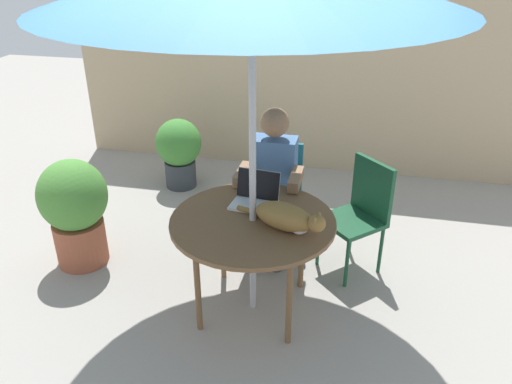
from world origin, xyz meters
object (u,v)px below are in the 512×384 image
(potted_plant_near_fence, at_px, (179,149))
(potted_plant_by_chair, at_px, (75,208))
(cat, at_px, (287,218))
(patio_table, at_px, (253,226))
(laptop, at_px, (256,194))
(chair_occupied, at_px, (276,188))
(person_seated, at_px, (273,178))
(chair_empty, at_px, (361,208))

(potted_plant_near_fence, height_order, potted_plant_by_chair, potted_plant_by_chair)
(cat, height_order, potted_plant_near_fence, cat)
(patio_table, xyz_separation_m, laptop, (-0.03, 0.23, 0.12))
(chair_occupied, distance_m, person_seated, 0.23)
(chair_empty, distance_m, person_seated, 0.71)
(chair_empty, height_order, cat, cat)
(chair_empty, height_order, laptop, laptop)
(person_seated, bearing_deg, chair_empty, -2.75)
(laptop, distance_m, potted_plant_by_chair, 1.47)
(chair_empty, distance_m, laptop, 0.88)
(chair_occupied, xyz_separation_m, person_seated, (0.00, -0.16, 0.17))
(person_seated, bearing_deg, potted_plant_near_fence, 138.47)
(potted_plant_near_fence, relative_size, potted_plant_by_chair, 0.83)
(chair_occupied, xyz_separation_m, laptop, (-0.03, -0.63, 0.26))
(chair_occupied, distance_m, laptop, 0.68)
(cat, distance_m, potted_plant_near_fence, 2.31)
(person_seated, xyz_separation_m, cat, (0.24, -0.78, 0.11))
(chair_empty, relative_size, person_seated, 0.72)
(chair_empty, relative_size, laptop, 2.72)
(patio_table, xyz_separation_m, chair_occupied, (0.00, 0.86, -0.14))
(chair_occupied, relative_size, cat, 1.45)
(chair_occupied, distance_m, potted_plant_near_fence, 1.45)
(chair_occupied, relative_size, laptop, 2.72)
(patio_table, height_order, potted_plant_by_chair, potted_plant_by_chair)
(chair_empty, bearing_deg, patio_table, -135.98)
(chair_occupied, height_order, cat, cat)
(potted_plant_by_chair, bearing_deg, potted_plant_near_fence, 78.14)
(chair_occupied, relative_size, potted_plant_by_chair, 1.01)
(patio_table, xyz_separation_m, potted_plant_near_fence, (-1.16, 1.73, -0.25))
(laptop, distance_m, potted_plant_near_fence, 1.91)
(cat, bearing_deg, person_seated, 107.07)
(potted_plant_near_fence, bearing_deg, cat, -52.22)
(patio_table, height_order, potted_plant_near_fence, potted_plant_near_fence)
(person_seated, bearing_deg, chair_occupied, 90.00)
(potted_plant_by_chair, bearing_deg, chair_empty, 10.73)
(patio_table, relative_size, person_seated, 0.89)
(chair_empty, bearing_deg, cat, -121.49)
(laptop, relative_size, cat, 0.53)
(laptop, distance_m, cat, 0.40)
(chair_empty, height_order, person_seated, person_seated)
(cat, relative_size, potted_plant_by_chair, 0.69)
(patio_table, distance_m, cat, 0.28)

